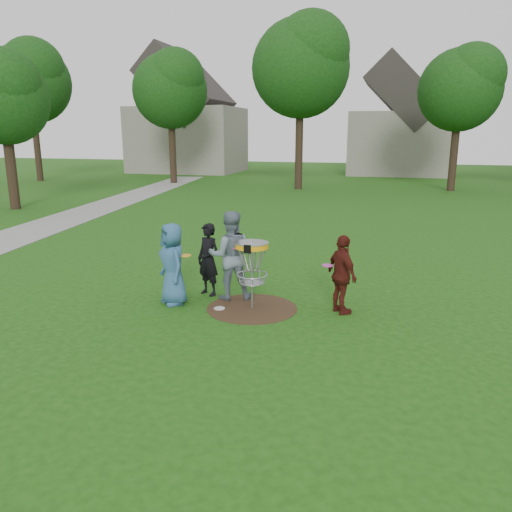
% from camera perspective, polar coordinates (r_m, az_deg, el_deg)
% --- Properties ---
extents(ground, '(100.00, 100.00, 0.00)m').
position_cam_1_polar(ground, '(9.96, -0.45, -6.00)').
color(ground, '#19470F').
rests_on(ground, ground).
extents(dirt_patch, '(1.80, 1.80, 0.01)m').
position_cam_1_polar(dirt_patch, '(9.96, -0.45, -5.98)').
color(dirt_patch, '#47331E').
rests_on(dirt_patch, ground).
extents(concrete_path, '(7.75, 39.92, 0.02)m').
position_cam_1_polar(concrete_path, '(21.39, -21.02, 3.90)').
color(concrete_path, '#9E9E99').
rests_on(concrete_path, ground).
extents(player_blue, '(0.95, 0.95, 1.66)m').
position_cam_1_polar(player_blue, '(10.14, -9.49, -0.90)').
color(player_blue, '#2F5B82').
rests_on(player_blue, ground).
extents(player_black, '(0.67, 0.58, 1.55)m').
position_cam_1_polar(player_black, '(10.63, -5.47, -0.40)').
color(player_black, black).
rests_on(player_black, ground).
extents(player_grey, '(1.09, 0.98, 1.85)m').
position_cam_1_polar(player_grey, '(10.31, -2.97, 0.07)').
color(player_grey, slate).
rests_on(player_grey, ground).
extents(player_maroon, '(0.84, 0.94, 1.54)m').
position_cam_1_polar(player_maroon, '(9.62, 9.81, -2.12)').
color(player_maroon, '#4F1812').
rests_on(player_maroon, ground).
extents(disc_on_grass, '(0.22, 0.22, 0.02)m').
position_cam_1_polar(disc_on_grass, '(9.95, -4.22, -6.00)').
color(disc_on_grass, silver).
rests_on(disc_on_grass, ground).
extents(disc_golf_basket, '(0.66, 0.67, 1.38)m').
position_cam_1_polar(disc_golf_basket, '(9.66, -0.46, -0.30)').
color(disc_golf_basket, '#9EA0A5').
rests_on(disc_golf_basket, ground).
extents(held_discs, '(3.01, 0.80, 0.21)m').
position_cam_1_polar(held_discs, '(9.94, -1.76, 0.07)').
color(held_discs, '#FFA81C').
rests_on(held_discs, ground).
extents(tree_row, '(51.20, 17.42, 9.90)m').
position_cam_1_polar(tree_row, '(29.89, 11.68, 19.06)').
color(tree_row, '#38281C').
rests_on(tree_row, ground).
extents(house_row, '(44.50, 10.65, 11.62)m').
position_cam_1_polar(house_row, '(42.15, 18.74, 14.24)').
color(house_row, gray).
rests_on(house_row, ground).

